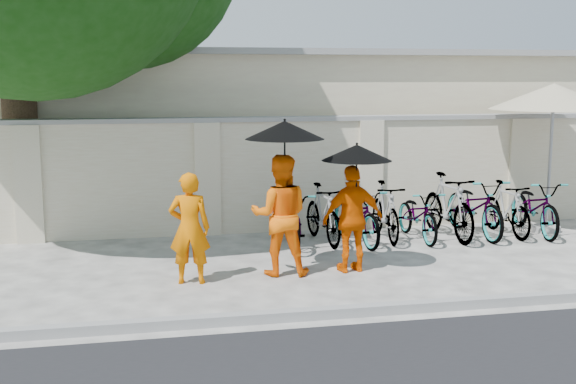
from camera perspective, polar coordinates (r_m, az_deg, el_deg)
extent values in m
plane|color=beige|center=(10.17, 1.04, -6.82)|extent=(80.00, 80.00, 0.00)
cube|color=gray|center=(8.57, 3.59, -9.48)|extent=(40.00, 0.16, 0.12)
cube|color=beige|center=(13.24, 2.21, 1.34)|extent=(20.00, 0.30, 2.00)
cube|color=beige|center=(17.09, 2.41, 5.11)|extent=(14.00, 6.00, 3.20)
cylinder|color=brown|center=(13.60, -20.45, 6.05)|extent=(0.60, 0.60, 4.40)
imported|color=#E06A00|center=(9.85, -7.79, -2.85)|extent=(0.61, 0.44, 1.53)
imported|color=#FF6606|center=(10.17, -0.62, -1.83)|extent=(0.94, 0.80, 1.72)
cylinder|color=black|center=(10.00, -0.26, 1.81)|extent=(0.02, 0.02, 1.09)
cone|color=black|center=(9.94, -0.26, 4.93)|extent=(1.10, 1.10, 0.25)
imported|color=#DD5000|center=(10.38, 5.14, -2.12)|extent=(0.95, 0.48, 1.55)
cylinder|color=black|center=(10.22, 5.42, 0.73)|extent=(0.02, 0.02, 0.86)
cone|color=black|center=(10.17, 5.46, 3.12)|extent=(0.99, 0.99, 0.23)
cylinder|color=gray|center=(13.96, 19.72, -2.75)|extent=(0.51, 0.51, 0.10)
cylinder|color=gray|center=(13.78, 19.97, 1.93)|extent=(0.06, 0.06, 2.40)
cone|color=#B8AB8B|center=(13.69, 20.25, 7.11)|extent=(2.42, 2.42, 0.46)
imported|color=gray|center=(11.94, 0.36, -2.11)|extent=(0.77, 1.82, 0.93)
imported|color=gray|center=(12.19, 2.77, -1.74)|extent=(0.62, 1.69, 0.99)
imported|color=gray|center=(12.22, 5.45, -1.86)|extent=(0.85, 1.87, 0.95)
imported|color=gray|center=(12.51, 7.70, -1.52)|extent=(0.59, 1.69, 1.00)
imported|color=gray|center=(12.62, 10.23, -1.79)|extent=(0.60, 1.66, 0.87)
imported|color=gray|center=(12.82, 12.54, -1.11)|extent=(0.62, 1.90, 1.13)
imported|color=gray|center=(13.15, 14.56, -1.13)|extent=(0.77, 2.00, 1.04)
imported|color=gray|center=(13.33, 16.88, -1.27)|extent=(0.49, 1.60, 0.96)
imported|color=gray|center=(13.60, 18.95, -1.12)|extent=(0.84, 1.93, 0.99)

